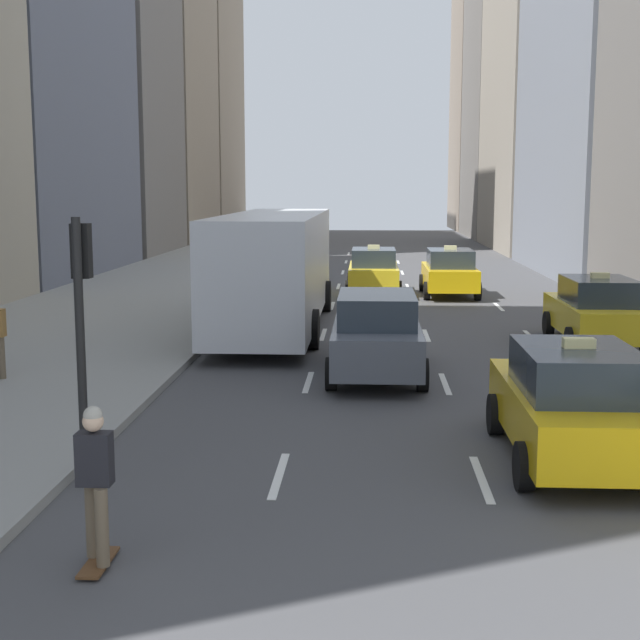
{
  "coord_description": "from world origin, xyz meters",
  "views": [
    {
      "loc": [
        1.03,
        -3.9,
        3.97
      ],
      "look_at": [
        0.14,
        12.29,
        1.56
      ],
      "focal_mm": 50.0,
      "sensor_mm": 36.0,
      "label": 1
    }
  ],
  "objects_px": {
    "city_bus": "(275,266)",
    "taxi_lead": "(449,272)",
    "skateboarder": "(95,479)",
    "sedan_black_near": "(376,334)",
    "taxi_third": "(573,403)",
    "traffic_light_pole": "(81,307)",
    "taxi_second": "(596,311)",
    "taxi_fourth": "(373,271)"
  },
  "relations": [
    {
      "from": "city_bus",
      "to": "taxi_lead",
      "type": "bearing_deg",
      "value": 54.97
    },
    {
      "from": "skateboarder",
      "to": "city_bus",
      "type": "bearing_deg",
      "value": 89.31
    },
    {
      "from": "sedan_black_near",
      "to": "skateboarder",
      "type": "relative_size",
      "value": 2.75
    },
    {
      "from": "taxi_third",
      "to": "sedan_black_near",
      "type": "height_order",
      "value": "taxi_third"
    },
    {
      "from": "taxi_lead",
      "to": "traffic_light_pole",
      "type": "relative_size",
      "value": 1.22
    },
    {
      "from": "city_bus",
      "to": "skateboarder",
      "type": "height_order",
      "value": "city_bus"
    },
    {
      "from": "taxi_third",
      "to": "taxi_second",
      "type": "bearing_deg",
      "value": 74.25
    },
    {
      "from": "taxi_fourth",
      "to": "skateboarder",
      "type": "relative_size",
      "value": 2.52
    },
    {
      "from": "taxi_lead",
      "to": "taxi_fourth",
      "type": "xyz_separation_m",
      "value": [
        -2.8,
        0.27,
        0.0
      ]
    },
    {
      "from": "taxi_third",
      "to": "taxi_lead",
      "type": "bearing_deg",
      "value": 90.0
    },
    {
      "from": "taxi_third",
      "to": "city_bus",
      "type": "bearing_deg",
      "value": 114.74
    },
    {
      "from": "sedan_black_near",
      "to": "taxi_third",
      "type": "bearing_deg",
      "value": -64.48
    },
    {
      "from": "city_bus",
      "to": "skateboarder",
      "type": "distance_m",
      "value": 16.18
    },
    {
      "from": "taxi_lead",
      "to": "skateboarder",
      "type": "height_order",
      "value": "taxi_lead"
    },
    {
      "from": "taxi_fourth",
      "to": "taxi_third",
      "type": "bearing_deg",
      "value": -82.21
    },
    {
      "from": "taxi_fourth",
      "to": "city_bus",
      "type": "distance_m",
      "value": 8.78
    },
    {
      "from": "sedan_black_near",
      "to": "traffic_light_pole",
      "type": "distance_m",
      "value": 8.36
    },
    {
      "from": "city_bus",
      "to": "taxi_second",
      "type": "bearing_deg",
      "value": -14.98
    },
    {
      "from": "taxi_lead",
      "to": "taxi_fourth",
      "type": "bearing_deg",
      "value": 174.57
    },
    {
      "from": "taxi_second",
      "to": "traffic_light_pole",
      "type": "bearing_deg",
      "value": -130.26
    },
    {
      "from": "taxi_second",
      "to": "city_bus",
      "type": "relative_size",
      "value": 0.38
    },
    {
      "from": "taxi_lead",
      "to": "taxi_third",
      "type": "height_order",
      "value": "same"
    },
    {
      "from": "taxi_fourth",
      "to": "city_bus",
      "type": "bearing_deg",
      "value": -108.77
    },
    {
      "from": "skateboarder",
      "to": "traffic_light_pole",
      "type": "distance_m",
      "value": 3.14
    },
    {
      "from": "taxi_third",
      "to": "taxi_fourth",
      "type": "height_order",
      "value": "same"
    },
    {
      "from": "taxi_second",
      "to": "taxi_lead",
      "type": "bearing_deg",
      "value": 105.27
    },
    {
      "from": "taxi_lead",
      "to": "taxi_third",
      "type": "xyz_separation_m",
      "value": [
        0.0,
        -20.19,
        0.0
      ]
    },
    {
      "from": "taxi_lead",
      "to": "skateboarder",
      "type": "bearing_deg",
      "value": -103.51
    },
    {
      "from": "taxi_second",
      "to": "taxi_fourth",
      "type": "height_order",
      "value": "same"
    },
    {
      "from": "sedan_black_near",
      "to": "city_bus",
      "type": "distance_m",
      "value": 6.97
    },
    {
      "from": "taxi_fourth",
      "to": "traffic_light_pole",
      "type": "relative_size",
      "value": 1.22
    },
    {
      "from": "taxi_second",
      "to": "taxi_third",
      "type": "relative_size",
      "value": 1.0
    },
    {
      "from": "taxi_second",
      "to": "sedan_black_near",
      "type": "bearing_deg",
      "value": -144.02
    },
    {
      "from": "taxi_fourth",
      "to": "city_bus",
      "type": "xyz_separation_m",
      "value": [
        -2.81,
        -8.27,
        0.91
      ]
    },
    {
      "from": "taxi_lead",
      "to": "skateboarder",
      "type": "distance_m",
      "value": 24.85
    },
    {
      "from": "sedan_black_near",
      "to": "skateboarder",
      "type": "xyz_separation_m",
      "value": [
        -3.01,
        -9.84,
        0.06
      ]
    },
    {
      "from": "taxi_fourth",
      "to": "traffic_light_pole",
      "type": "bearing_deg",
      "value": -100.27
    },
    {
      "from": "taxi_third",
      "to": "sedan_black_near",
      "type": "xyz_separation_m",
      "value": [
        -2.8,
        5.87,
        0.03
      ]
    },
    {
      "from": "taxi_third",
      "to": "traffic_light_pole",
      "type": "bearing_deg",
      "value": -168.73
    },
    {
      "from": "taxi_second",
      "to": "taxi_fourth",
      "type": "xyz_separation_m",
      "value": [
        -5.6,
        10.52,
        0.0
      ]
    },
    {
      "from": "taxi_fourth",
      "to": "traffic_light_pole",
      "type": "distance_m",
      "value": 22.21
    },
    {
      "from": "city_bus",
      "to": "traffic_light_pole",
      "type": "xyz_separation_m",
      "value": [
        -1.14,
        -13.53,
        0.62
      ]
    }
  ]
}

